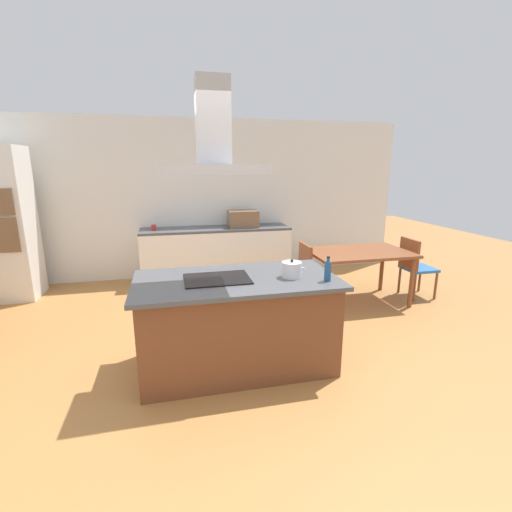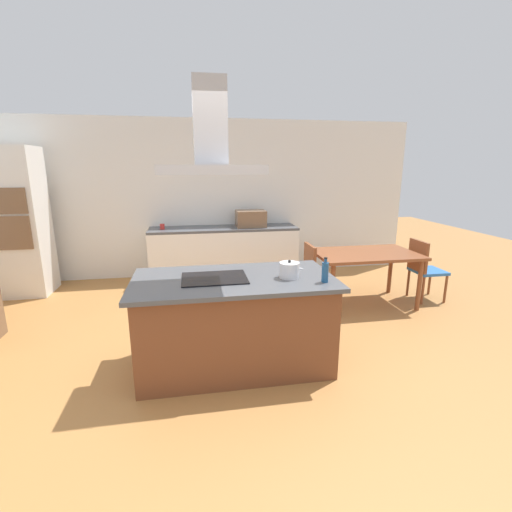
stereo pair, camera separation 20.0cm
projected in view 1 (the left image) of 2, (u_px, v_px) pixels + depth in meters
name	position (u px, v px, depth m)	size (l,w,h in m)	color
ground	(218.00, 308.00, 5.03)	(16.00, 16.00, 0.00)	#AD753D
wall_back	(203.00, 199.00, 6.35)	(7.20, 0.10, 2.70)	white
kitchen_island	(237.00, 322.00, 3.50)	(1.89, 0.99, 0.90)	brown
cooktop	(217.00, 279.00, 3.35)	(0.60, 0.44, 0.01)	black
tea_kettle	(292.00, 270.00, 3.40)	(0.24, 0.19, 0.17)	silver
olive_oil_bottle	(328.00, 271.00, 3.29)	(0.06, 0.06, 0.23)	navy
back_counter	(217.00, 253.00, 6.26)	(2.51, 0.62, 0.90)	white
countertop_microwave	(243.00, 219.00, 6.22)	(0.50, 0.38, 0.28)	brown
coffee_mug_red	(154.00, 227.00, 5.90)	(0.08, 0.08, 0.09)	red
wall_oven_stack	(5.00, 225.00, 5.20)	(0.70, 0.66, 2.20)	white
dining_table	(359.00, 257.00, 5.13)	(1.40, 0.90, 0.75)	brown
chair_at_right_end	(414.00, 264.00, 5.37)	(0.42, 0.42, 0.89)	#2D6BB7
chair_at_left_end	(297.00, 272.00, 4.97)	(0.42, 0.42, 0.89)	#2D6BB7
range_hood	(213.00, 144.00, 3.06)	(0.90, 0.55, 0.78)	#ADADB2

